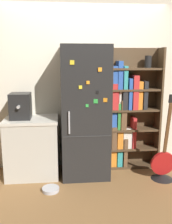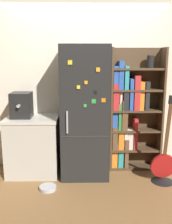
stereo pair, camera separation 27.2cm
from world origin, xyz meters
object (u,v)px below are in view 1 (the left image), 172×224
Objects in this scene: espresso_machine at (21,106)px; pet_bowl at (51,189)px; refrigerator at (85,112)px; bookshelf at (128,113)px; guitar at (163,168)px.

pet_bowl is (0.41, -0.52, -1.02)m from espresso_machine.
refrigerator reaches higher than pet_bowl.
bookshelf is 0.96m from guitar.
espresso_machine is (-0.91, 0.03, 0.10)m from refrigerator.
bookshelf is 8.23× the size of pet_bowl.
refrigerator is 1.15m from pet_bowl.
refrigerator is 5.19× the size of espresso_machine.
pet_bowl is at bearing -173.39° from guitar.
refrigerator is 0.73m from bookshelf.
refrigerator is at bearing -1.59° from espresso_machine.
bookshelf is at bearing 16.10° from refrigerator.
pet_bowl is at bearing -135.43° from refrigerator.
espresso_machine reaches higher than pet_bowl.
pet_bowl is at bearing -51.22° from espresso_machine.
guitar is at bearing -9.37° from espresso_machine.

